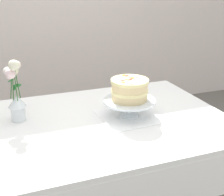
{
  "coord_description": "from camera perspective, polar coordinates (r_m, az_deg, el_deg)",
  "views": [
    {
      "loc": [
        -0.48,
        -1.46,
        1.45
      ],
      "look_at": [
        0.07,
        -0.0,
        0.86
      ],
      "focal_mm": 49.27,
      "sensor_mm": 36.0,
      "label": 1
    }
  ],
  "objects": [
    {
      "name": "dining_table",
      "position": [
        1.71,
        -1.87,
        -7.08
      ],
      "size": [
        1.4,
        1.0,
        0.74
      ],
      "color": "white",
      "rests_on": "ground"
    },
    {
      "name": "linen_napkin",
      "position": [
        1.73,
        3.18,
        -3.34
      ],
      "size": [
        0.33,
        0.33,
        0.0
      ],
      "primitive_type": "cube",
      "rotation": [
        0.0,
        0.0,
        0.04
      ],
      "color": "white",
      "rests_on": "dining_table"
    },
    {
      "name": "cake_stand",
      "position": [
        1.7,
        3.23,
        -0.83
      ],
      "size": [
        0.29,
        0.29,
        0.1
      ],
      "color": "silver",
      "rests_on": "linen_napkin"
    },
    {
      "name": "layer_cake",
      "position": [
        1.68,
        3.28,
        1.6
      ],
      "size": [
        0.21,
        0.21,
        0.12
      ],
      "color": "beige",
      "rests_on": "cake_stand"
    },
    {
      "name": "flower_vase",
      "position": [
        1.7,
        -17.45,
        0.83
      ],
      "size": [
        0.1,
        0.13,
        0.35
      ],
      "color": "silver",
      "rests_on": "dining_table"
    }
  ]
}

